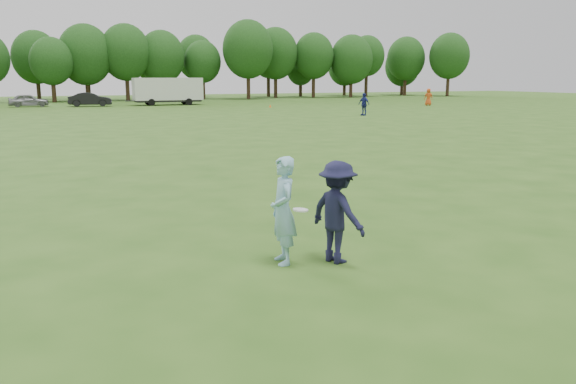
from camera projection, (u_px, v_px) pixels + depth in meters
name	position (u px, v px, depth m)	size (l,w,h in m)	color
ground	(242.00, 263.00, 10.02)	(200.00, 200.00, 0.00)	#2B5116
thrower	(283.00, 211.00, 9.87)	(0.70, 0.46, 1.92)	#86BBCF
defender	(337.00, 212.00, 9.95)	(1.19, 0.68, 1.83)	#171834
player_far_b	(364.00, 104.00, 48.54)	(1.14, 0.47, 1.94)	navy
player_far_c	(428.00, 97.00, 65.59)	(0.97, 0.63, 1.98)	#D04918
car_e	(29.00, 100.00, 62.82)	(1.70, 4.22, 1.44)	gray
car_f	(90.00, 99.00, 63.79)	(1.65, 4.74, 1.56)	black
field_cone	(270.00, 106.00, 62.10)	(0.28, 0.28, 0.30)	#FE520D
disc_in_play	(300.00, 210.00, 9.63)	(0.32, 0.32, 0.05)	white
cargo_trailer	(168.00, 90.00, 66.79)	(9.00, 2.75, 3.20)	white
treeline	(84.00, 56.00, 79.01)	(130.35, 18.39, 11.74)	#332114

